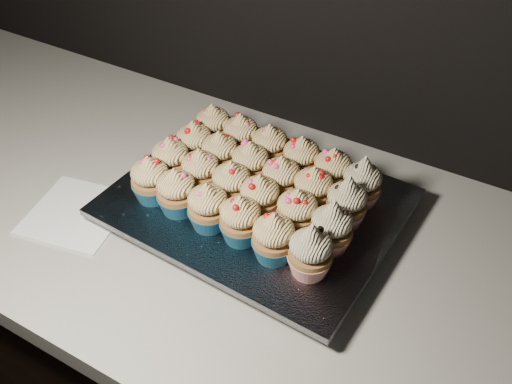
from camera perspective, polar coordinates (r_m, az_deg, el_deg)
worktop at (r=0.88m, az=12.98°, el=-9.76°), size 2.44×0.64×0.04m
napkin at (r=0.99m, az=-17.47°, el=-2.05°), size 0.18×0.18×0.00m
baking_tray at (r=0.93m, az=0.00°, el=-1.80°), size 0.43×0.33×0.02m
foil_lining at (r=0.92m, az=0.00°, el=-1.03°), size 0.46×0.37×0.01m
cupcake_0 at (r=0.91m, az=-10.50°, el=1.24°), size 0.06×0.06×0.08m
cupcake_1 at (r=0.88m, az=-7.95°, el=0.01°), size 0.06×0.06×0.08m
cupcake_2 at (r=0.85m, az=-4.82°, el=-1.49°), size 0.06×0.06×0.08m
cupcake_3 at (r=0.83m, az=-1.56°, el=-2.79°), size 0.06×0.06×0.08m
cupcake_4 at (r=0.80m, az=1.77°, el=-4.60°), size 0.06×0.06×0.08m
cupcake_5 at (r=0.79m, az=5.46°, el=-5.97°), size 0.06×0.06×0.10m
cupcake_6 at (r=0.95m, az=-8.52°, el=3.19°), size 0.06×0.06×0.08m
cupcake_7 at (r=0.92m, az=-5.57°, el=2.02°), size 0.06×0.06×0.08m
cupcake_8 at (r=0.89m, az=-2.46°, el=0.77°), size 0.06×0.06×0.08m
cupcake_9 at (r=0.86m, az=0.37°, el=-0.63°), size 0.06×0.06×0.08m
cupcake_10 at (r=0.84m, az=4.11°, el=-2.07°), size 0.06×0.06×0.08m
cupcake_11 at (r=0.82m, az=7.55°, el=-3.54°), size 0.06×0.06×0.10m
cupcake_12 at (r=0.98m, az=-6.19°, el=4.84°), size 0.06×0.06×0.08m
cupcake_13 at (r=0.95m, az=-3.65°, el=3.82°), size 0.06×0.06×0.08m
cupcake_14 at (r=0.93m, az=-0.58°, el=2.77°), size 0.06×0.06×0.08m
cupcake_15 at (r=0.90m, az=2.50°, el=1.30°), size 0.06×0.06×0.08m
cupcake_16 at (r=0.88m, az=5.71°, el=0.23°), size 0.06×0.06×0.08m
cupcake_17 at (r=0.86m, az=9.03°, el=-1.09°), size 0.06×0.06×0.10m
cupcake_18 at (r=1.02m, az=-4.31°, el=6.57°), size 0.06×0.06×0.08m
cupcake_19 at (r=0.99m, az=-1.55°, el=5.62°), size 0.06×0.06×0.08m
cupcake_20 at (r=0.97m, az=1.35°, el=4.54°), size 0.06×0.06×0.08m
cupcake_21 at (r=0.94m, az=4.53°, el=3.32°), size 0.06×0.06×0.08m
cupcake_22 at (r=0.92m, az=7.63°, el=2.08°), size 0.06×0.06×0.08m
cupcake_23 at (r=0.90m, az=10.53°, el=0.86°), size 0.06×0.06×0.10m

